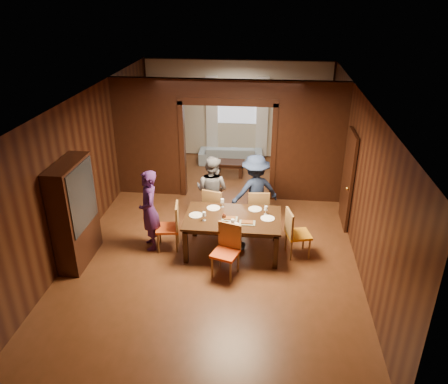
# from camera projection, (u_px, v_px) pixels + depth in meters

# --- Properties ---
(floor) EXTENTS (9.00, 9.00, 0.00)m
(floor) POSITION_uv_depth(u_px,v_px,m) (220.00, 227.00, 9.57)
(floor) COLOR #553018
(floor) RESTS_ON ground
(ceiling) EXTENTS (5.50, 9.00, 0.02)m
(ceiling) POSITION_uv_depth(u_px,v_px,m) (219.00, 95.00, 8.32)
(ceiling) COLOR silver
(ceiling) RESTS_ON room_walls
(room_walls) EXTENTS (5.52, 9.01, 2.90)m
(room_walls) POSITION_uv_depth(u_px,v_px,m) (229.00, 135.00, 10.62)
(room_walls) COLOR black
(room_walls) RESTS_ON floor
(person_purple) EXTENTS (0.59, 0.70, 1.64)m
(person_purple) POSITION_uv_depth(u_px,v_px,m) (149.00, 210.00, 8.52)
(person_purple) COLOR #3D1C53
(person_purple) RESTS_ON floor
(person_grey) EXTENTS (0.92, 0.82, 1.57)m
(person_grey) POSITION_uv_depth(u_px,v_px,m) (212.00, 191.00, 9.42)
(person_grey) COLOR slate
(person_grey) RESTS_ON floor
(person_navy) EXTENTS (1.22, 1.00, 1.64)m
(person_navy) POSITION_uv_depth(u_px,v_px,m) (255.00, 191.00, 9.31)
(person_navy) COLOR #1A2441
(person_navy) RESTS_ON floor
(sofa) EXTENTS (1.88, 0.81, 0.54)m
(sofa) POSITION_uv_depth(u_px,v_px,m) (231.00, 154.00, 12.92)
(sofa) COLOR #94ADC2
(sofa) RESTS_ON floor
(serving_bowl) EXTENTS (0.34, 0.34, 0.08)m
(serving_bowl) POSITION_uv_depth(u_px,v_px,m) (238.00, 214.00, 8.44)
(serving_bowl) COLOR black
(serving_bowl) RESTS_ON dining_table
(dining_table) EXTENTS (1.85, 1.15, 0.76)m
(dining_table) POSITION_uv_depth(u_px,v_px,m) (233.00, 234.00, 8.57)
(dining_table) COLOR black
(dining_table) RESTS_ON floor
(coffee_table) EXTENTS (0.80, 0.50, 0.40)m
(coffee_table) POSITION_uv_depth(u_px,v_px,m) (230.00, 168.00, 12.10)
(coffee_table) COLOR black
(coffee_table) RESTS_ON floor
(chair_left) EXTENTS (0.50, 0.50, 0.97)m
(chair_left) POSITION_uv_depth(u_px,v_px,m) (168.00, 227.00, 8.62)
(chair_left) COLOR #CB4313
(chair_left) RESTS_ON floor
(chair_right) EXTENTS (0.54, 0.54, 0.97)m
(chair_right) POSITION_uv_depth(u_px,v_px,m) (298.00, 233.00, 8.40)
(chair_right) COLOR orange
(chair_right) RESTS_ON floor
(chair_far_l) EXTENTS (0.54, 0.54, 0.97)m
(chair_far_l) POSITION_uv_depth(u_px,v_px,m) (216.00, 208.00, 9.34)
(chair_far_l) COLOR #CB5F13
(chair_far_l) RESTS_ON floor
(chair_far_r) EXTENTS (0.48, 0.48, 0.97)m
(chair_far_r) POSITION_uv_depth(u_px,v_px,m) (258.00, 210.00, 9.28)
(chair_far_r) COLOR red
(chair_far_r) RESTS_ON floor
(chair_near) EXTENTS (0.55, 0.55, 0.97)m
(chair_near) POSITION_uv_depth(u_px,v_px,m) (225.00, 252.00, 7.80)
(chair_near) COLOR #DF4715
(chair_near) RESTS_ON floor
(hutch) EXTENTS (0.40, 1.20, 2.00)m
(hutch) POSITION_uv_depth(u_px,v_px,m) (74.00, 213.00, 8.04)
(hutch) COLOR black
(hutch) RESTS_ON floor
(door_right) EXTENTS (0.06, 0.90, 2.10)m
(door_right) POSITION_uv_depth(u_px,v_px,m) (348.00, 180.00, 9.31)
(door_right) COLOR black
(door_right) RESTS_ON floor
(window_far) EXTENTS (1.20, 0.03, 1.30)m
(window_far) POSITION_uv_depth(u_px,v_px,m) (237.00, 102.00, 12.83)
(window_far) COLOR silver
(window_far) RESTS_ON back_wall
(curtain_left) EXTENTS (0.35, 0.06, 2.40)m
(curtain_left) POSITION_uv_depth(u_px,v_px,m) (212.00, 116.00, 13.06)
(curtain_left) COLOR white
(curtain_left) RESTS_ON back_wall
(curtain_right) EXTENTS (0.35, 0.06, 2.40)m
(curtain_right) POSITION_uv_depth(u_px,v_px,m) (262.00, 118.00, 12.91)
(curtain_right) COLOR white
(curtain_right) RESTS_ON back_wall
(plate_left) EXTENTS (0.27, 0.27, 0.01)m
(plate_left) POSITION_uv_depth(u_px,v_px,m) (196.00, 215.00, 8.46)
(plate_left) COLOR silver
(plate_left) RESTS_ON dining_table
(plate_far_l) EXTENTS (0.27, 0.27, 0.01)m
(plate_far_l) POSITION_uv_depth(u_px,v_px,m) (214.00, 208.00, 8.74)
(plate_far_l) COLOR white
(plate_far_l) RESTS_ON dining_table
(plate_far_r) EXTENTS (0.27, 0.27, 0.01)m
(plate_far_r) POSITION_uv_depth(u_px,v_px,m) (255.00, 209.00, 8.69)
(plate_far_r) COLOR silver
(plate_far_r) RESTS_ON dining_table
(plate_right) EXTENTS (0.27, 0.27, 0.01)m
(plate_right) POSITION_uv_depth(u_px,v_px,m) (268.00, 218.00, 8.35)
(plate_right) COLOR white
(plate_right) RESTS_ON dining_table
(plate_near) EXTENTS (0.27, 0.27, 0.01)m
(plate_near) POSITION_uv_depth(u_px,v_px,m) (232.00, 225.00, 8.11)
(plate_near) COLOR silver
(plate_near) RESTS_ON dining_table
(platter_a) EXTENTS (0.30, 0.20, 0.04)m
(platter_a) POSITION_uv_depth(u_px,v_px,m) (230.00, 218.00, 8.32)
(platter_a) COLOR gray
(platter_a) RESTS_ON dining_table
(platter_b) EXTENTS (0.30, 0.20, 0.04)m
(platter_b) POSITION_uv_depth(u_px,v_px,m) (247.00, 222.00, 8.18)
(platter_b) COLOR gray
(platter_b) RESTS_ON dining_table
(wineglass_left) EXTENTS (0.08, 0.08, 0.18)m
(wineglass_left) POSITION_uv_depth(u_px,v_px,m) (204.00, 216.00, 8.25)
(wineglass_left) COLOR silver
(wineglass_left) RESTS_ON dining_table
(wineglass_far) EXTENTS (0.08, 0.08, 0.18)m
(wineglass_far) POSITION_uv_depth(u_px,v_px,m) (222.00, 203.00, 8.75)
(wineglass_far) COLOR white
(wineglass_far) RESTS_ON dining_table
(wineglass_right) EXTENTS (0.08, 0.08, 0.18)m
(wineglass_right) POSITION_uv_depth(u_px,v_px,m) (266.00, 210.00, 8.46)
(wineglass_right) COLOR silver
(wineglass_right) RESTS_ON dining_table
(tumbler) EXTENTS (0.07, 0.07, 0.14)m
(tumbler) POSITION_uv_depth(u_px,v_px,m) (233.00, 223.00, 8.07)
(tumbler) COLOR silver
(tumbler) RESTS_ON dining_table
(condiment_jar) EXTENTS (0.08, 0.08, 0.11)m
(condiment_jar) POSITION_uv_depth(u_px,v_px,m) (224.00, 216.00, 8.33)
(condiment_jar) COLOR #491E11
(condiment_jar) RESTS_ON dining_table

